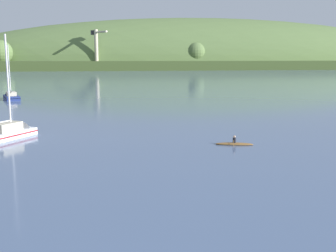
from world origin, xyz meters
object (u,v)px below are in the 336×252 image
object	(u,v)px
sailboat_near_mooring	(12,134)
sailboat_midwater_white	(11,97)
dockside_crane	(97,50)
canoe_with_paddler	(234,144)

from	to	relation	value
sailboat_near_mooring	sailboat_midwater_white	distance (m)	40.93
dockside_crane	canoe_with_paddler	world-z (taller)	dockside_crane
dockside_crane	sailboat_near_mooring	world-z (taller)	dockside_crane
sailboat_near_mooring	canoe_with_paddler	distance (m)	23.10
dockside_crane	sailboat_midwater_white	world-z (taller)	dockside_crane
sailboat_midwater_white	canoe_with_paddler	bearing A→B (deg)	-166.29
sailboat_midwater_white	sailboat_near_mooring	bearing A→B (deg)	173.01
canoe_with_paddler	sailboat_midwater_white	bearing A→B (deg)	-43.07
sailboat_near_mooring	canoe_with_paddler	world-z (taller)	sailboat_near_mooring
dockside_crane	sailboat_midwater_white	xyz separation A→B (m)	(-18.72, -160.64, -11.39)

